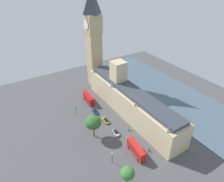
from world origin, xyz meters
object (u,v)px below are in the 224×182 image
at_px(parliament_building, 130,100).
at_px(double_decker_bus_by_river_gate, 89,98).
at_px(car_yellow_cab_leading, 106,120).
at_px(double_decker_bus_near_tower, 136,149).
at_px(plane_tree_far_end, 128,173).
at_px(pedestrian_under_trees, 149,150).
at_px(car_white_opposite_hall, 116,133).
at_px(pedestrian_trailing, 129,129).
at_px(plane_tree_corner, 93,122).
at_px(car_blue_kerbside, 95,111).
at_px(street_lamp_midblock, 112,156).
at_px(street_lamp_slot_10, 76,107).
at_px(clock_tower, 93,37).

bearing_deg(parliament_building, double_decker_bus_by_river_gate, -54.32).
distance_m(car_yellow_cab_leading, double_decker_bus_near_tower, 23.76).
bearing_deg(plane_tree_far_end, car_yellow_cab_leading, -108.29).
bearing_deg(double_decker_bus_near_tower, pedestrian_under_trees, -11.06).
relative_size(car_white_opposite_hall, pedestrian_trailing, 2.80).
distance_m(car_white_opposite_hall, plane_tree_corner, 12.21).
xyz_separation_m(car_blue_kerbside, street_lamp_midblock, (9.34, 31.57, 3.07)).
xyz_separation_m(double_decker_bus_by_river_gate, street_lamp_midblock, (11.00, 42.08, 1.33)).
relative_size(car_blue_kerbside, street_lamp_slot_10, 0.83).
bearing_deg(street_lamp_slot_10, clock_tower, -136.06).
distance_m(double_decker_bus_by_river_gate, pedestrian_under_trees, 45.52).
bearing_deg(double_decker_bus_by_river_gate, street_lamp_midblock, -101.68).
height_order(pedestrian_trailing, plane_tree_corner, plane_tree_corner).
bearing_deg(car_yellow_cab_leading, double_decker_bus_by_river_gate, 91.53).
height_order(double_decker_bus_near_tower, plane_tree_far_end, plane_tree_far_end).
relative_size(car_blue_kerbside, pedestrian_under_trees, 2.97).
relative_size(double_decker_bus_by_river_gate, plane_tree_far_end, 1.31).
distance_m(car_yellow_cab_leading, car_white_opposite_hall, 9.82).
xyz_separation_m(plane_tree_corner, street_lamp_slot_10, (0.21, -19.46, -3.92)).
height_order(clock_tower, street_lamp_slot_10, clock_tower).
xyz_separation_m(double_decker_bus_near_tower, pedestrian_trailing, (-5.78, -12.56, -1.92)).
distance_m(clock_tower, plane_tree_corner, 53.68).
xyz_separation_m(parliament_building, pedestrian_under_trees, (8.87, 25.80, -6.76)).
xyz_separation_m(clock_tower, street_lamp_midblock, (24.67, 59.26, -26.56)).
distance_m(car_yellow_cab_leading, pedestrian_under_trees, 26.05).
bearing_deg(car_white_opposite_hall, clock_tower, -100.21).
bearing_deg(car_blue_kerbside, street_lamp_midblock, 80.92).
distance_m(parliament_building, plane_tree_far_end, 41.66).
relative_size(double_decker_bus_by_river_gate, pedestrian_trailing, 6.67).
bearing_deg(parliament_building, double_decker_bus_near_tower, 59.11).
xyz_separation_m(double_decker_bus_by_river_gate, car_white_opposite_hall, (1.09, 29.58, -1.75)).
bearing_deg(plane_tree_corner, car_yellow_cab_leading, -149.33).
xyz_separation_m(clock_tower, pedestrian_trailing, (8.36, 48.09, -29.80)).
height_order(car_yellow_cab_leading, pedestrian_under_trees, car_yellow_cab_leading).
bearing_deg(street_lamp_slot_10, car_white_opposite_hall, 111.24).
height_order(car_blue_kerbside, street_lamp_midblock, street_lamp_midblock).
height_order(pedestrian_under_trees, street_lamp_slot_10, street_lamp_slot_10).
relative_size(car_yellow_cab_leading, pedestrian_trailing, 3.02).
bearing_deg(street_lamp_midblock, parliament_building, -137.69).
distance_m(car_white_opposite_hall, double_decker_bus_near_tower, 14.01).
xyz_separation_m(parliament_building, plane_tree_corner, (24.00, 5.99, 0.52)).
xyz_separation_m(clock_tower, double_decker_bus_near_tower, (14.15, 60.65, -27.88)).
height_order(double_decker_bus_by_river_gate, plane_tree_corner, plane_tree_corner).
height_order(car_white_opposite_hall, double_decker_bus_near_tower, double_decker_bus_near_tower).
height_order(parliament_building, pedestrian_under_trees, parliament_building).
height_order(double_decker_bus_near_tower, street_lamp_slot_10, street_lamp_slot_10).
relative_size(plane_tree_corner, street_lamp_slot_10, 1.91).
distance_m(pedestrian_under_trees, street_lamp_midblock, 16.67).
xyz_separation_m(clock_tower, double_decker_bus_by_river_gate, (13.67, 17.18, -27.88)).
height_order(car_yellow_cab_leading, car_white_opposite_hall, same).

